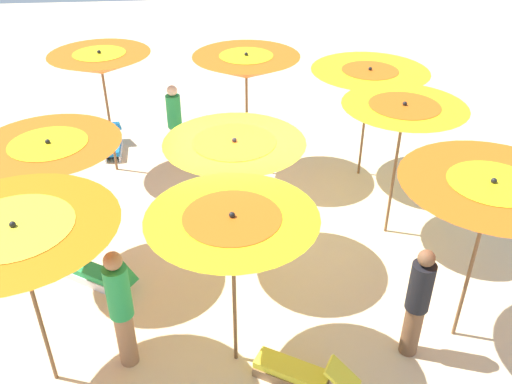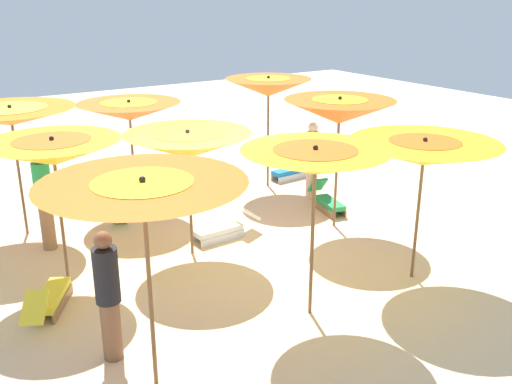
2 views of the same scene
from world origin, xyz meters
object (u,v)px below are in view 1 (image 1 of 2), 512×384
Objects in this scene: lounger_2 at (113,144)px; beachgoer_1 at (417,302)px; beach_umbrella_2 at (101,63)px; beach_umbrella_8 at (16,238)px; beach_umbrella_6 at (489,197)px; beachgoer_2 at (121,308)px; lounger_3 at (299,372)px; beach_ball at (41,237)px; lounger_0 at (218,221)px; beach_umbrella_0 at (369,79)px; lounger_4 at (95,272)px; beach_umbrella_4 at (235,154)px; beach_umbrella_5 at (50,154)px; beach_umbrella_1 at (246,67)px; lounger_1 at (212,153)px; beachgoer_0 at (175,122)px; beach_umbrella_7 at (232,230)px; beach_umbrella_3 at (403,115)px.

lounger_2 is 7.73m from beachgoer_1.
beach_umbrella_2 is 1.05× the size of beach_umbrella_8.
beach_umbrella_6 is 1.57m from beachgoer_1.
lounger_2 is 0.67× the size of beachgoer_2.
beach_umbrella_2 is at bearing -115.17° from beachgoer_1.
beach_ball is (-3.88, 3.22, -0.03)m from lounger_3.
beach_umbrella_8 is 1.35× the size of beachgoer_2.
lounger_0 is 3.86m from lounger_2.
beach_umbrella_0 is 1.77× the size of lounger_4.
beach_umbrella_5 is at bearing 179.29° from beach_umbrella_4.
beach_umbrella_1 is 2.91m from beach_umbrella_4.
lounger_1 is at bearing 179.13° from beachgoer_2.
beach_umbrella_0 is 4.03m from beachgoer_0.
lounger_1 is (2.00, 0.13, -2.09)m from beach_umbrella_2.
beachgoer_2 is (-0.50, -5.46, 0.06)m from beachgoer_0.
lounger_4 is (-1.90, -3.69, -0.00)m from lounger_1.
beachgoer_2 is (0.91, 0.19, -1.28)m from beach_umbrella_8.
beach_umbrella_8 reaches higher than beach_umbrella_7.
lounger_2 reaches higher than lounger_3.
lounger_0 reaches higher than lounger_3.
lounger_2 is at bearing 175.53° from lounger_1.
beach_ball is (-2.95, -2.65, -0.04)m from lounger_1.
beach_umbrella_2 reaches higher than beach_umbrella_8.
beach_umbrella_1 is 4.65m from lounger_4.
beach_umbrella_2 is 2.25m from lounger_2.
lounger_0 is (-3.17, 2.73, -2.06)m from beach_umbrella_6.
lounger_2 is at bearing 90.00° from beach_umbrella_8.
beach_umbrella_2 reaches higher than beachgoer_1.
lounger_0 is at bearing 109.90° from beach_umbrella_4.
beach_umbrella_4 is 1.71× the size of lounger_4.
beach_umbrella_1 is 1.15× the size of beach_umbrella_4.
beach_umbrella_1 is (-2.29, 0.34, 0.20)m from beach_umbrella_0.
beach_ball is at bearing -20.20° from beachgoer_0.
lounger_3 is 6.28m from beachgoer_0.
lounger_1 is 0.66× the size of beachgoer_2.
beach_umbrella_7 is 5.72m from lounger_1.
lounger_2 is (-2.31, 6.06, -1.89)m from beach_umbrella_7.
lounger_4 is at bearing -145.26° from beachgoer_2.
lounger_3 is 0.77× the size of beachgoer_0.
beachgoer_0 is at bearing -73.73° from lounger_4.
beach_ball is (-0.95, -2.51, -2.13)m from beach_umbrella_2.
beach_umbrella_6 reaches higher than lounger_3.
beach_umbrella_7 is 1.95× the size of lounger_1.
beach_umbrella_1 is 2.11× the size of lounger_1.
beach_umbrella_1 reaches higher than beachgoer_0.
beach_ball is (-5.42, 2.85, -0.72)m from beachgoer_1.
beach_umbrella_6 reaches higher than lounger_0.
beachgoer_0 is (-3.71, 2.96, -1.34)m from beach_umbrella_3.
beach_umbrella_1 is at bearing 43.10° from beach_umbrella_5.
beach_ball is at bearing -11.66° from lounger_4.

